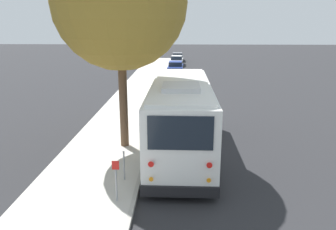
# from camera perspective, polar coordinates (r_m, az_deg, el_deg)

# --- Properties ---
(ground_plane) EXTENTS (160.00, 160.00, 0.00)m
(ground_plane) POSITION_cam_1_polar(r_m,az_deg,el_deg) (14.96, 4.46, -6.02)
(ground_plane) COLOR #28282B
(sidewalk_slab) EXTENTS (80.00, 3.63, 0.15)m
(sidewalk_slab) POSITION_cam_1_polar(r_m,az_deg,el_deg) (15.27, -10.65, -5.50)
(sidewalk_slab) COLOR beige
(sidewalk_slab) RESTS_ON ground
(curb_strip) EXTENTS (80.00, 0.14, 0.15)m
(curb_strip) POSITION_cam_1_polar(r_m,az_deg,el_deg) (14.98, -3.55, -5.67)
(curb_strip) COLOR #AAA69D
(curb_strip) RESTS_ON ground
(shuttle_bus) EXTENTS (9.10, 2.72, 3.30)m
(shuttle_bus) POSITION_cam_1_polar(r_m,az_deg,el_deg) (14.19, 2.24, 0.28)
(shuttle_bus) COLOR white
(shuttle_bus) RESTS_ON ground
(parked_sedan_tan) EXTENTS (4.60, 2.03, 1.27)m
(parked_sedan_tan) POSITION_cam_1_polar(r_m,az_deg,el_deg) (24.55, 1.09, 4.02)
(parked_sedan_tan) COLOR tan
(parked_sedan_tan) RESTS_ON ground
(parked_sedan_navy) EXTENTS (4.49, 1.94, 1.27)m
(parked_sedan_navy) POSITION_cam_1_polar(r_m,az_deg,el_deg) (31.58, 1.81, 6.60)
(parked_sedan_navy) COLOR #19234C
(parked_sedan_navy) RESTS_ON ground
(parked_sedan_blue) EXTENTS (4.36, 1.89, 1.30)m
(parked_sedan_blue) POSITION_cam_1_polar(r_m,az_deg,el_deg) (38.82, 1.32, 8.30)
(parked_sedan_blue) COLOR navy
(parked_sedan_blue) RESTS_ON ground
(parked_sedan_white) EXTENTS (4.24, 1.88, 1.33)m
(parked_sedan_white) POSITION_cam_1_polar(r_m,az_deg,el_deg) (45.63, 1.52, 9.41)
(parked_sedan_white) COLOR silver
(parked_sedan_white) RESTS_ON ground
(parked_sedan_gray) EXTENTS (4.47, 1.81, 1.26)m
(parked_sedan_gray) POSITION_cam_1_polar(r_m,az_deg,el_deg) (51.32, 1.67, 10.04)
(parked_sedan_gray) COLOR slate
(parked_sedan_gray) RESTS_ON ground
(sign_post_near) EXTENTS (0.06, 0.22, 1.35)m
(sign_post_near) POSITION_cam_1_polar(r_m,az_deg,el_deg) (10.38, -9.01, -11.21)
(sign_post_near) COLOR gray
(sign_post_near) RESTS_ON sidewalk_slab
(sign_post_far) EXTENTS (0.06, 0.06, 1.08)m
(sign_post_far) POSITION_cam_1_polar(r_m,az_deg,el_deg) (11.75, -7.65, -8.70)
(sign_post_far) COLOR gray
(sign_post_far) RESTS_ON sidewalk_slab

